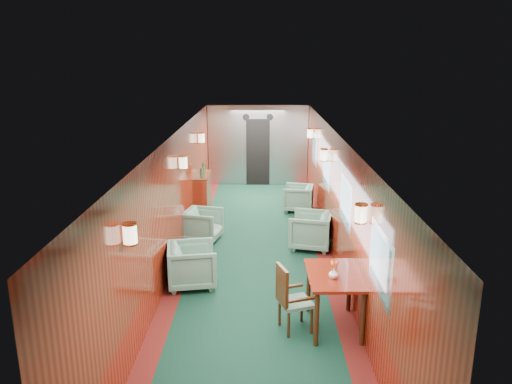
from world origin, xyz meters
TOP-DOWN VIEW (x-y plane):
  - room at (0.00, 0.00)m, footprint 12.00×12.10m
  - bulkhead at (0.00, 5.91)m, footprint 2.98×0.17m
  - windows_right at (1.49, 0.25)m, footprint 0.02×8.60m
  - wall_sconces at (0.00, 0.57)m, footprint 2.97×7.97m
  - dining_table at (1.15, -2.43)m, footprint 0.80×1.12m
  - side_chair at (0.51, -2.54)m, footprint 0.55×0.57m
  - credenza at (-1.34, 2.99)m, footprint 0.34×1.10m
  - flower_vase at (1.10, -2.57)m, footprint 0.14×0.14m
  - armchair_left_near at (-1.06, -1.10)m, footprint 0.93×0.91m
  - armchair_left_far at (-1.12, 1.08)m, footprint 0.88×0.86m
  - armchair_right_near at (1.10, 0.65)m, footprint 0.97×0.95m
  - armchair_right_far at (1.03, 3.20)m, footprint 0.83×0.81m

SIDE VIEW (x-z plane):
  - armchair_right_far at x=1.03m, z-range 0.00..0.66m
  - armchair_left_far at x=-1.12m, z-range 0.00..0.67m
  - armchair_left_near at x=-1.06m, z-range 0.00..0.73m
  - armchair_right_near at x=1.10m, z-range 0.00..0.74m
  - credenza at x=-1.34m, z-range -0.13..1.13m
  - side_chair at x=0.51m, z-range 0.04..1.03m
  - dining_table at x=1.15m, z-range 0.28..1.11m
  - flower_vase at x=1.10m, z-range 0.83..0.97m
  - bulkhead at x=0.00m, z-range -0.01..2.38m
  - windows_right at x=1.49m, z-range 1.05..1.85m
  - room at x=0.00m, z-range 0.43..2.83m
  - wall_sconces at x=0.00m, z-range 1.66..1.91m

